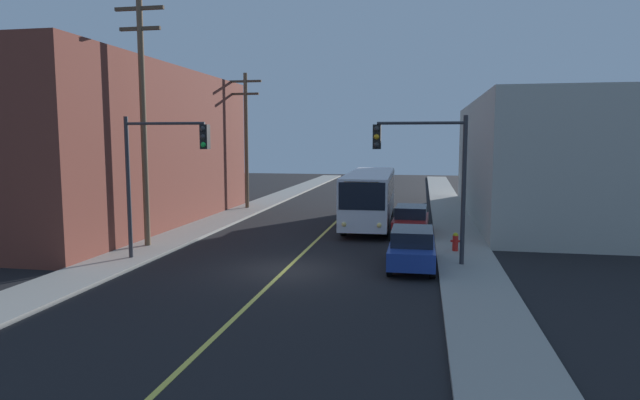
{
  "coord_description": "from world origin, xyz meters",
  "views": [
    {
      "loc": [
        5.29,
        -20.55,
        5.19
      ],
      "look_at": [
        0.0,
        7.41,
        2.0
      ],
      "focal_mm": 30.34,
      "sensor_mm": 36.0,
      "label": 1
    }
  ],
  "objects_px": {
    "parked_car_blue": "(412,248)",
    "traffic_signal_right_corner": "(425,162)",
    "parked_car_red": "(411,220)",
    "traffic_signal_left_corner": "(161,161)",
    "utility_pole_mid": "(246,134)",
    "city_bus": "(370,195)",
    "fire_hydrant": "(455,241)",
    "utility_pole_near": "(143,112)"
  },
  "relations": [
    {
      "from": "parked_car_blue",
      "to": "traffic_signal_right_corner",
      "type": "distance_m",
      "value": 3.52
    },
    {
      "from": "parked_car_red",
      "to": "traffic_signal_left_corner",
      "type": "xyz_separation_m",
      "value": [
        -10.17,
        -8.48,
        3.46
      ]
    },
    {
      "from": "utility_pole_mid",
      "to": "traffic_signal_right_corner",
      "type": "xyz_separation_m",
      "value": [
        12.89,
        -16.0,
        -1.27
      ]
    },
    {
      "from": "utility_pole_mid",
      "to": "traffic_signal_left_corner",
      "type": "bearing_deg",
      "value": -83.21
    },
    {
      "from": "utility_pole_mid",
      "to": "parked_car_red",
      "type": "bearing_deg",
      "value": -35.93
    },
    {
      "from": "city_bus",
      "to": "traffic_signal_left_corner",
      "type": "height_order",
      "value": "traffic_signal_left_corner"
    },
    {
      "from": "parked_car_red",
      "to": "fire_hydrant",
      "type": "bearing_deg",
      "value": -64.95
    },
    {
      "from": "parked_car_blue",
      "to": "utility_pole_mid",
      "type": "relative_size",
      "value": 0.45
    },
    {
      "from": "city_bus",
      "to": "utility_pole_mid",
      "type": "relative_size",
      "value": 1.24
    },
    {
      "from": "utility_pole_mid",
      "to": "traffic_signal_right_corner",
      "type": "relative_size",
      "value": 1.64
    },
    {
      "from": "parked_car_red",
      "to": "traffic_signal_left_corner",
      "type": "bearing_deg",
      "value": -140.17
    },
    {
      "from": "utility_pole_mid",
      "to": "city_bus",
      "type": "bearing_deg",
      "value": -28.97
    },
    {
      "from": "traffic_signal_right_corner",
      "to": "fire_hydrant",
      "type": "height_order",
      "value": "traffic_signal_right_corner"
    },
    {
      "from": "utility_pole_near",
      "to": "utility_pole_mid",
      "type": "height_order",
      "value": "utility_pole_near"
    },
    {
      "from": "parked_car_blue",
      "to": "utility_pole_near",
      "type": "bearing_deg",
      "value": 172.22
    },
    {
      "from": "utility_pole_near",
      "to": "traffic_signal_right_corner",
      "type": "xyz_separation_m",
      "value": [
        12.99,
        -1.28,
        -2.18
      ]
    },
    {
      "from": "city_bus",
      "to": "utility_pole_near",
      "type": "bearing_deg",
      "value": -136.22
    },
    {
      "from": "parked_car_red",
      "to": "traffic_signal_left_corner",
      "type": "relative_size",
      "value": 0.74
    },
    {
      "from": "parked_car_red",
      "to": "traffic_signal_left_corner",
      "type": "distance_m",
      "value": 13.68
    },
    {
      "from": "utility_pole_mid",
      "to": "traffic_signal_left_corner",
      "type": "relative_size",
      "value": 1.64
    },
    {
      "from": "utility_pole_near",
      "to": "traffic_signal_right_corner",
      "type": "relative_size",
      "value": 1.93
    },
    {
      "from": "traffic_signal_left_corner",
      "to": "traffic_signal_right_corner",
      "type": "height_order",
      "value": "same"
    },
    {
      "from": "utility_pole_near",
      "to": "utility_pole_mid",
      "type": "bearing_deg",
      "value": 89.6
    },
    {
      "from": "parked_car_blue",
      "to": "fire_hydrant",
      "type": "bearing_deg",
      "value": 58.58
    },
    {
      "from": "city_bus",
      "to": "parked_car_blue",
      "type": "relative_size",
      "value": 2.77
    },
    {
      "from": "city_bus",
      "to": "traffic_signal_right_corner",
      "type": "relative_size",
      "value": 2.03
    },
    {
      "from": "parked_car_blue",
      "to": "traffic_signal_right_corner",
      "type": "bearing_deg",
      "value": 44.15
    },
    {
      "from": "city_bus",
      "to": "utility_pole_mid",
      "type": "height_order",
      "value": "utility_pole_mid"
    },
    {
      "from": "city_bus",
      "to": "utility_pole_near",
      "type": "distance_m",
      "value": 14.32
    },
    {
      "from": "utility_pole_near",
      "to": "traffic_signal_left_corner",
      "type": "bearing_deg",
      "value": -50.35
    },
    {
      "from": "traffic_signal_left_corner",
      "to": "fire_hydrant",
      "type": "relative_size",
      "value": 7.14
    },
    {
      "from": "traffic_signal_left_corner",
      "to": "utility_pole_mid",
      "type": "bearing_deg",
      "value": 96.79
    },
    {
      "from": "parked_car_red",
      "to": "traffic_signal_right_corner",
      "type": "relative_size",
      "value": 0.74
    },
    {
      "from": "utility_pole_mid",
      "to": "traffic_signal_right_corner",
      "type": "distance_m",
      "value": 20.58
    },
    {
      "from": "parked_car_blue",
      "to": "parked_car_red",
      "type": "relative_size",
      "value": 0.99
    },
    {
      "from": "utility_pole_near",
      "to": "parked_car_red",
      "type": "bearing_deg",
      "value": 25.44
    },
    {
      "from": "parked_car_blue",
      "to": "utility_pole_mid",
      "type": "height_order",
      "value": "utility_pole_mid"
    },
    {
      "from": "parked_car_red",
      "to": "traffic_signal_right_corner",
      "type": "distance_m",
      "value": 7.96
    },
    {
      "from": "parked_car_blue",
      "to": "utility_pole_near",
      "type": "height_order",
      "value": "utility_pole_near"
    },
    {
      "from": "parked_car_red",
      "to": "fire_hydrant",
      "type": "distance_m",
      "value": 4.96
    },
    {
      "from": "utility_pole_near",
      "to": "traffic_signal_left_corner",
      "type": "xyz_separation_m",
      "value": [
        2.17,
        -2.61,
        -2.18
      ]
    },
    {
      "from": "fire_hydrant",
      "to": "parked_car_red",
      "type": "bearing_deg",
      "value": 115.05
    }
  ]
}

